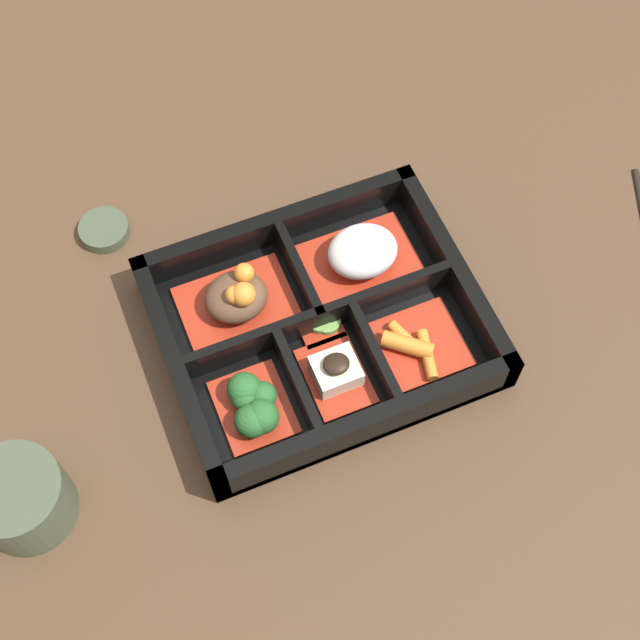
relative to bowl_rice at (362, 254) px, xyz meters
name	(u,v)px	position (x,y,z in m)	size (l,w,h in m)	color
ground_plane	(320,333)	(-0.06, -0.05, -0.03)	(3.00, 3.00, 0.00)	#4C3523
bento_base	(320,331)	(-0.06, -0.05, -0.02)	(0.27, 0.22, 0.01)	black
bento_rim	(321,324)	(-0.06, -0.05, -0.01)	(0.27, 0.22, 0.04)	black
bowl_stew	(237,299)	(-0.12, 0.00, 0.00)	(0.10, 0.08, 0.05)	#B22D19
bowl_rice	(362,254)	(0.00, 0.00, 0.00)	(0.10, 0.08, 0.04)	#B22D19
bowl_greens	(253,408)	(-0.14, -0.10, 0.00)	(0.06, 0.07, 0.03)	#B22D19
bowl_tofu	(336,373)	(-0.07, -0.10, -0.01)	(0.05, 0.07, 0.03)	#B22D19
bowl_carrots	(417,345)	(0.01, -0.10, -0.01)	(0.07, 0.07, 0.02)	#B22D19
bowl_pickles	(324,327)	(-0.06, -0.05, -0.01)	(0.04, 0.04, 0.01)	#B22D19
tea_cup	(21,499)	(-0.34, -0.11, 0.00)	(0.08, 0.08, 0.06)	#424C38
sauce_dish	(104,230)	(-0.21, 0.13, -0.02)	(0.05, 0.05, 0.01)	#424C38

